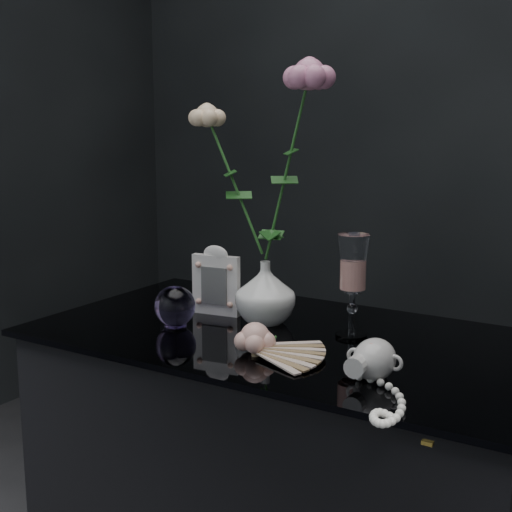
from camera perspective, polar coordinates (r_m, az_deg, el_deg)
The scene contains 9 objects.
table at distance 1.61m, azimuth 2.61°, elevation -19.28°, with size 1.05×0.58×0.76m.
vase at distance 1.52m, azimuth 0.74°, elevation -2.94°, with size 0.13×0.13×0.13m, color white.
wine_glass at distance 1.43m, azimuth 7.74°, elevation -2.42°, with size 0.06×0.06×0.21m, color white, non-canonical shape.
picture_frame at distance 1.59m, azimuth -3.22°, elevation -1.94°, with size 0.12×0.09×0.16m, color white, non-canonical shape.
paperweight at distance 1.51m, azimuth -6.50°, elevation -4.01°, with size 0.09×0.09×0.09m, color #8B72BA, non-canonical shape.
paper_fan at distance 1.33m, azimuth -0.03°, elevation -7.43°, with size 0.26×0.20×0.03m, color beige, non-canonical shape.
loose_rose at distance 1.34m, azimuth -0.09°, elevation -6.56°, with size 0.13×0.17×0.06m, color #FFB5A4, non-canonical shape.
pearl_jar at distance 1.22m, azimuth 9.46°, elevation -8.01°, with size 0.24×0.26×0.07m, color silver, non-canonical shape.
roses at distance 1.49m, azimuth 0.66°, elevation 7.71°, with size 0.31×0.11×0.47m.
Camera 1 is at (0.67, -1.17, 1.19)m, focal length 50.00 mm.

